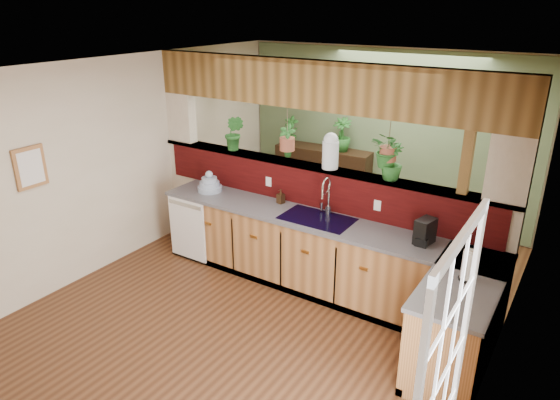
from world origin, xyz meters
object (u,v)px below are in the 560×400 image
Objects in this scene: shelving_console at (323,179)px; soap_dispenser at (281,196)px; glass_jar at (330,151)px; coffee_maker at (425,233)px; dish_stack at (210,185)px; faucet at (327,195)px; paper_towel at (469,266)px.

soap_dispenser is at bearing -79.67° from shelving_console.
coffee_maker is at bearing -14.85° from glass_jar.
dish_stack reaches higher than shelving_console.
glass_jar reaches higher than soap_dispenser.
faucet is 2.50m from shelving_console.
dish_stack is at bearing -167.38° from glass_jar.
faucet is at bearing -65.03° from shelving_console.
dish_stack is 0.75× the size of glass_jar.
paper_towel is at bearing -15.13° from soap_dispenser.
paper_towel is at bearing -30.01° from coffee_maker.
shelving_console is at bearing 119.66° from glass_jar.
shelving_console is at bearing 118.84° from faucet.
paper_towel reaches higher than dish_stack.
paper_towel reaches higher than shelving_console.
soap_dispenser is at bearing 164.87° from paper_towel.
faucet is 1.47× the size of dish_stack.
paper_towel is 0.72× the size of glass_jar.
faucet reaches higher than soap_dispenser.
glass_jar reaches higher than paper_towel.
glass_jar reaches higher than coffee_maker.
faucet is at bearing -1.80° from soap_dispenser.
paper_towel is 4.02m from shelving_console.
coffee_maker is 3.28m from shelving_console.
faucet is 0.66m from soap_dispenser.
soap_dispenser is 0.85m from glass_jar.
dish_stack is 1.71m from glass_jar.
faucet is 1.76× the size of coffee_maker.
coffee_maker is 0.87× the size of paper_towel.
glass_jar is (1.55, 0.35, 0.62)m from dish_stack.
shelving_console is (-2.35, 2.24, -0.52)m from coffee_maker.
dish_stack is (-1.64, -0.13, -0.16)m from faucet.
glass_jar is (0.55, 0.20, 0.61)m from soap_dispenser.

